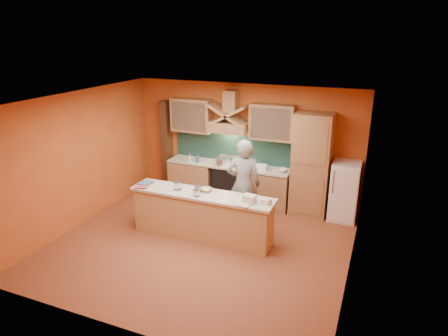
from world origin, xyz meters
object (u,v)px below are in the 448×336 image
at_px(stove, 228,183).
at_px(person, 243,185).
at_px(kitchen_scale, 198,190).
at_px(mixing_bowl, 206,190).
at_px(fridge, 344,191).

relative_size(stove, person, 0.47).
xyz_separation_m(person, kitchen_scale, (-0.71, -0.67, 0.04)).
bearing_deg(kitchen_scale, person, 48.48).
relative_size(kitchen_scale, mixing_bowl, 0.47).
height_order(fridge, person, person).
relative_size(person, kitchen_scale, 16.37).
relative_size(fridge, person, 0.68).
relative_size(stove, mixing_bowl, 3.61).
xyz_separation_m(stove, kitchen_scale, (0.10, -1.87, 0.54)).
distance_m(person, mixing_bowl, 0.82).
bearing_deg(person, kitchen_scale, 25.97).
height_order(person, kitchen_scale, person).
height_order(stove, kitchen_scale, kitchen_scale).
distance_m(stove, person, 1.53).
xyz_separation_m(fridge, mixing_bowl, (-2.47, -1.78, 0.33)).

